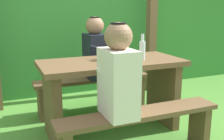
{
  "coord_description": "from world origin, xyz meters",
  "views": [
    {
      "loc": [
        -1.0,
        -2.38,
        1.24
      ],
      "look_at": [
        0.0,
        0.0,
        0.64
      ],
      "focal_mm": 43.25,
      "sensor_mm": 36.0,
      "label": 1
    }
  ],
  "objects": [
    {
      "name": "drinking_glass",
      "position": [
        -0.1,
        0.04,
        0.77
      ],
      "size": [
        0.08,
        0.08,
        0.08
      ],
      "primitive_type": "cylinder",
      "color": "silver",
      "rests_on": "picnic_table"
    },
    {
      "name": "person_black_coat",
      "position": [
        0.03,
        0.58,
        0.75
      ],
      "size": [
        0.25,
        0.35,
        0.72
      ],
      "color": "black",
      "rests_on": "bench_far"
    },
    {
      "name": "ground_plane",
      "position": [
        0.0,
        0.0,
        0.0
      ],
      "size": [
        12.0,
        12.0,
        0.0
      ],
      "primitive_type": "plane",
      "color": "#4C8932"
    },
    {
      "name": "pergola_post_right",
      "position": [
        1.08,
        1.09,
        1.04
      ],
      "size": [
        0.12,
        0.12,
        2.07
      ],
      "primitive_type": "cube",
      "color": "brown",
      "rests_on": "ground_plane"
    },
    {
      "name": "hedge_backdrop",
      "position": [
        0.0,
        1.73,
        0.94
      ],
      "size": [
        6.4,
        0.72,
        1.88
      ],
      "primitive_type": "cube",
      "color": "#327C2F",
      "rests_on": "ground_plane"
    },
    {
      "name": "bottle_left",
      "position": [
        0.27,
        -0.11,
        0.84
      ],
      "size": [
        0.06,
        0.06,
        0.26
      ],
      "color": "silver",
      "rests_on": "picnic_table"
    },
    {
      "name": "person_white_shirt",
      "position": [
        -0.19,
        -0.58,
        0.75
      ],
      "size": [
        0.25,
        0.35,
        0.72
      ],
      "color": "silver",
      "rests_on": "bench_near"
    },
    {
      "name": "picnic_table",
      "position": [
        0.0,
        0.0,
        0.5
      ],
      "size": [
        1.4,
        0.64,
        0.74
      ],
      "color": "brown",
      "rests_on": "ground_plane"
    },
    {
      "name": "bench_far",
      "position": [
        0.0,
        0.59,
        0.3
      ],
      "size": [
        1.4,
        0.24,
        0.42
      ],
      "color": "brown",
      "rests_on": "ground_plane"
    },
    {
      "name": "cell_phone",
      "position": [
        0.09,
        -0.01,
        0.74
      ],
      "size": [
        0.11,
        0.16,
        0.01
      ],
      "primitive_type": "cube",
      "rotation": [
        0.0,
        0.0,
        0.33
      ],
      "color": "silver",
      "rests_on": "picnic_table"
    },
    {
      "name": "bench_near",
      "position": [
        0.0,
        -0.59,
        0.3
      ],
      "size": [
        1.4,
        0.24,
        0.42
      ],
      "color": "brown",
      "rests_on": "ground_plane"
    },
    {
      "name": "bottle_right",
      "position": [
        0.03,
        0.1,
        0.83
      ],
      "size": [
        0.06,
        0.06,
        0.24
      ],
      "color": "silver",
      "rests_on": "picnic_table"
    }
  ]
}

